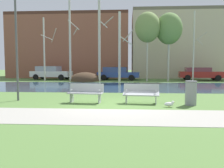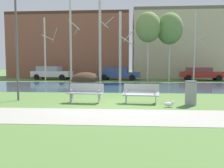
# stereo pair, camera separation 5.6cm
# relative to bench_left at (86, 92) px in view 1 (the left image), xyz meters

# --- Properties ---
(ground_plane) EXTENTS (120.00, 120.00, 0.00)m
(ground_plane) POSITION_rel_bench_left_xyz_m (1.25, 9.37, -0.47)
(ground_plane) COLOR #517538
(paved_path_strip) EXTENTS (60.00, 2.52, 0.01)m
(paved_path_strip) POSITION_rel_bench_left_xyz_m (1.25, -2.82, -0.47)
(paved_path_strip) COLOR #9E998E
(paved_path_strip) RESTS_ON ground
(river_band) EXTENTS (80.00, 8.81, 0.01)m
(river_band) POSITION_rel_bench_left_xyz_m (1.25, 8.35, -0.47)
(river_band) COLOR #2D475B
(river_band) RESTS_ON ground
(soil_mound) EXTENTS (3.47, 2.82, 1.91)m
(soil_mound) POSITION_rel_bench_left_xyz_m (-2.62, 14.35, -0.47)
(soil_mound) COLOR #423021
(soil_mound) RESTS_ON ground
(bench_left) EXTENTS (1.65, 0.71, 0.87)m
(bench_left) POSITION_rel_bench_left_xyz_m (0.00, 0.00, 0.00)
(bench_left) COLOR #9EA0A3
(bench_left) RESTS_ON ground
(bench_right) EXTENTS (1.65, 0.71, 0.87)m
(bench_right) POSITION_rel_bench_left_xyz_m (2.52, 0.00, 0.00)
(bench_right) COLOR #9EA0A3
(bench_right) RESTS_ON ground
(trash_bin) EXTENTS (0.51, 0.51, 1.05)m
(trash_bin) POSITION_rel_bench_left_xyz_m (4.62, -0.36, 0.07)
(trash_bin) COLOR gray
(trash_bin) RESTS_ON ground
(seagull) EXTENTS (0.45, 0.17, 0.26)m
(seagull) POSITION_rel_bench_left_xyz_m (3.62, -0.90, -0.34)
(seagull) COLOR white
(seagull) RESTS_ON ground
(streetlamp) EXTENTS (0.32, 0.32, 6.05)m
(streetlamp) POSITION_rel_bench_left_xyz_m (-3.41, 0.46, 3.50)
(streetlamp) COLOR #4C4C51
(streetlamp) RESTS_ON ground
(birch_far_left) EXTENTS (1.49, 2.29, 6.70)m
(birch_far_left) POSITION_rel_bench_left_xyz_m (-6.93, 14.26, 2.96)
(birch_far_left) COLOR beige
(birch_far_left) RESTS_ON ground
(birch_left) EXTENTS (1.13, 1.87, 8.37)m
(birch_left) POSITION_rel_bench_left_xyz_m (-4.00, 13.57, 3.76)
(birch_left) COLOR beige
(birch_left) RESTS_ON ground
(birch_center_left) EXTENTS (1.59, 2.32, 8.61)m
(birch_center_left) POSITION_rel_bench_left_xyz_m (-1.00, 13.87, 3.91)
(birch_center_left) COLOR beige
(birch_center_left) RESTS_ON ground
(birch_center) EXTENTS (1.50, 2.67, 7.05)m
(birch_center) POSITION_rel_bench_left_xyz_m (1.10, 13.66, 3.11)
(birch_center) COLOR beige
(birch_center) RESTS_ON ground
(birch_center_right) EXTENTS (2.61, 2.61, 7.20)m
(birch_center_right) POSITION_rel_bench_left_xyz_m (3.92, 14.53, 5.13)
(birch_center_right) COLOR #BCB7A8
(birch_center_right) RESTS_ON ground
(birch_right) EXTENTS (2.75, 2.75, 7.16)m
(birch_right) POSITION_rel_bench_left_xyz_m (6.19, 14.99, 5.02)
(birch_right) COLOR #BCB7A8
(birch_right) RESTS_ON ground
(birch_far_right) EXTENTS (1.34, 2.18, 7.25)m
(birch_far_right) POSITION_rel_bench_left_xyz_m (8.74, 14.71, 3.19)
(birch_far_right) COLOR beige
(birch_far_right) RESTS_ON ground
(parked_van_nearest_white) EXTENTS (4.86, 2.42, 1.58)m
(parked_van_nearest_white) POSITION_rel_bench_left_xyz_m (-7.24, 17.03, 0.35)
(parked_van_nearest_white) COLOR silver
(parked_van_nearest_white) RESTS_ON ground
(parked_sedan_second_blue) EXTENTS (4.88, 2.31, 1.48)m
(parked_sedan_second_blue) POSITION_rel_bench_left_xyz_m (0.72, 16.62, 0.30)
(parked_sedan_second_blue) COLOR #2D4793
(parked_sedan_second_blue) RESTS_ON ground
(parked_hatch_third_red) EXTENTS (4.94, 2.44, 1.44)m
(parked_hatch_third_red) POSITION_rel_bench_left_xyz_m (10.02, 16.61, 0.30)
(parked_hatch_third_red) COLOR maroon
(parked_hatch_third_red) RESTS_ON ground
(building_brick_low) EXTENTS (16.03, 9.54, 8.56)m
(building_brick_low) POSITION_rel_bench_left_xyz_m (-6.09, 24.20, 3.81)
(building_brick_low) COLOR brown
(building_brick_low) RESTS_ON ground
(building_beige_block) EXTENTS (13.30, 8.76, 8.88)m
(building_beige_block) POSITION_rel_bench_left_xyz_m (9.15, 23.79, 3.97)
(building_beige_block) COLOR #BCAD8E
(building_beige_block) RESTS_ON ground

